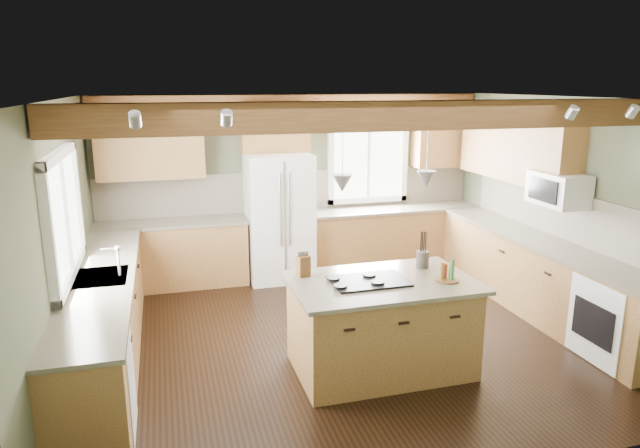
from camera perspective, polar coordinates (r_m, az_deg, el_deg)
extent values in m
plane|color=black|center=(6.51, 2.50, -11.11)|extent=(5.60, 5.60, 0.00)
plane|color=silver|center=(5.90, 2.77, 12.43)|extent=(5.60, 5.60, 0.00)
plane|color=#434A34|center=(8.43, -2.67, 4.01)|extent=(5.60, 0.00, 5.60)
plane|color=#434A34|center=(5.86, -24.39, -1.70)|extent=(0.00, 5.00, 5.00)
plane|color=#434A34|center=(7.42, 23.66, 1.46)|extent=(0.00, 5.00, 5.00)
cube|color=#4C2C15|center=(5.15, 5.59, 10.70)|extent=(5.55, 0.26, 0.26)
cube|color=#4C2C15|center=(8.21, -2.61, 12.45)|extent=(5.55, 0.20, 0.10)
cube|color=brown|center=(8.43, -2.64, 3.39)|extent=(5.58, 0.03, 0.58)
cube|color=brown|center=(7.46, 23.26, 0.86)|extent=(0.03, 3.70, 0.58)
cube|color=brown|center=(8.13, -14.51, -3.04)|extent=(2.02, 0.60, 0.88)
cube|color=#463E33|center=(8.02, -14.71, 0.11)|extent=(2.06, 0.64, 0.04)
cube|color=brown|center=(8.79, 7.35, -1.42)|extent=(2.62, 0.60, 0.88)
cube|color=#463E33|center=(8.68, 7.45, 1.50)|extent=(2.66, 0.64, 0.04)
cube|color=brown|center=(6.14, -20.71, -9.16)|extent=(0.60, 3.70, 0.88)
cube|color=#463E33|center=(5.98, -21.09, -5.10)|extent=(0.64, 3.74, 0.04)
cube|color=brown|center=(7.49, 20.99, -5.01)|extent=(0.60, 3.70, 0.88)
cube|color=#463E33|center=(7.36, 21.30, -1.61)|extent=(0.64, 3.74, 0.04)
cube|color=brown|center=(7.96, -16.65, 7.58)|extent=(1.40, 0.35, 0.90)
cube|color=brown|center=(8.09, -4.55, 9.63)|extent=(0.96, 0.35, 0.70)
cube|color=brown|center=(7.93, 19.05, 7.37)|extent=(0.35, 2.20, 0.90)
cube|color=brown|center=(8.98, 12.17, 8.51)|extent=(0.90, 0.35, 0.90)
cube|color=white|center=(5.85, -24.37, 0.80)|extent=(0.04, 1.60, 1.05)
cube|color=white|center=(8.70, 4.79, 5.95)|extent=(1.10, 0.04, 1.00)
cube|color=#262628|center=(5.98, -21.09, -5.05)|extent=(0.50, 0.65, 0.03)
cylinder|color=#B2B2B7|center=(5.92, -19.48, -3.62)|extent=(0.02, 0.02, 0.28)
cube|color=white|center=(4.97, -21.82, -15.03)|extent=(0.60, 0.60, 0.84)
cube|color=white|center=(6.57, 27.63, -8.47)|extent=(0.60, 0.72, 0.84)
cube|color=white|center=(7.20, 22.74, 3.23)|extent=(0.40, 0.70, 0.38)
cone|color=#B2B2B7|center=(5.11, 2.24, 4.07)|extent=(0.18, 0.18, 0.16)
cone|color=#B2B2B7|center=(5.42, 10.58, 4.42)|extent=(0.18, 0.18, 0.16)
cube|color=white|center=(8.09, -4.10, 0.66)|extent=(0.90, 0.74, 1.80)
cube|color=brown|center=(5.67, 6.13, -10.22)|extent=(1.66, 1.03, 0.88)
cube|color=#463E33|center=(5.50, 6.25, -5.84)|extent=(1.77, 1.14, 0.04)
cube|color=black|center=(5.44, 4.91, -5.70)|extent=(0.72, 0.48, 0.02)
cube|color=brown|center=(5.56, -1.69, -4.23)|extent=(0.14, 0.12, 0.20)
cylinder|color=#3B332F|center=(5.91, 10.22, -3.50)|extent=(0.15, 0.15, 0.17)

